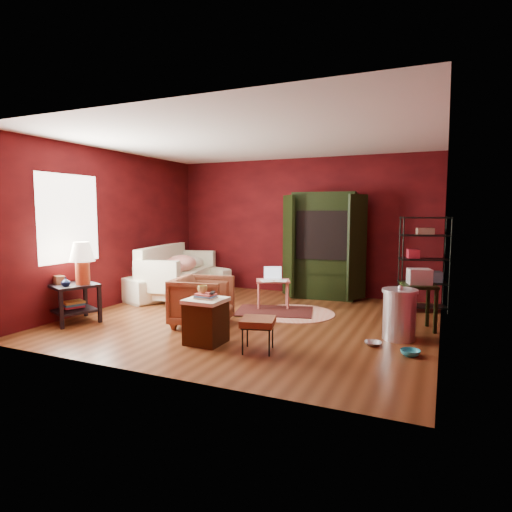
{
  "coord_description": "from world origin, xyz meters",
  "views": [
    {
      "loc": [
        2.76,
        -6.03,
        1.72
      ],
      "look_at": [
        0.0,
        0.2,
        1.0
      ],
      "focal_mm": 30.0,
      "sensor_mm": 36.0,
      "label": 1
    }
  ],
  "objects_px": {
    "tv_armoire": "(324,243)",
    "hamper": "(206,320)",
    "sofa": "(176,273)",
    "laptop_desk": "(273,283)",
    "side_table": "(78,274)",
    "wire_shelving": "(425,260)",
    "armchair": "(202,299)"
  },
  "relations": [
    {
      "from": "laptop_desk",
      "to": "tv_armoire",
      "type": "height_order",
      "value": "tv_armoire"
    },
    {
      "from": "armchair",
      "to": "tv_armoire",
      "type": "bearing_deg",
      "value": -31.66
    },
    {
      "from": "armchair",
      "to": "laptop_desk",
      "type": "height_order",
      "value": "armchair"
    },
    {
      "from": "hamper",
      "to": "sofa",
      "type": "bearing_deg",
      "value": 131.03
    },
    {
      "from": "sofa",
      "to": "wire_shelving",
      "type": "height_order",
      "value": "wire_shelving"
    },
    {
      "from": "side_table",
      "to": "sofa",
      "type": "bearing_deg",
      "value": 87.16
    },
    {
      "from": "sofa",
      "to": "laptop_desk",
      "type": "bearing_deg",
      "value": -78.38
    },
    {
      "from": "side_table",
      "to": "wire_shelving",
      "type": "height_order",
      "value": "wire_shelving"
    },
    {
      "from": "laptop_desk",
      "to": "sofa",
      "type": "bearing_deg",
      "value": 149.18
    },
    {
      "from": "hamper",
      "to": "wire_shelving",
      "type": "distance_m",
      "value": 4.0
    },
    {
      "from": "sofa",
      "to": "armchair",
      "type": "relative_size",
      "value": 2.82
    },
    {
      "from": "sofa",
      "to": "side_table",
      "type": "height_order",
      "value": "side_table"
    },
    {
      "from": "hamper",
      "to": "laptop_desk",
      "type": "bearing_deg",
      "value": 89.12
    },
    {
      "from": "armchair",
      "to": "side_table",
      "type": "bearing_deg",
      "value": 97.95
    },
    {
      "from": "sofa",
      "to": "hamper",
      "type": "relative_size",
      "value": 3.4
    },
    {
      "from": "side_table",
      "to": "wire_shelving",
      "type": "relative_size",
      "value": 0.77
    },
    {
      "from": "armchair",
      "to": "wire_shelving",
      "type": "relative_size",
      "value": 0.5
    },
    {
      "from": "sofa",
      "to": "wire_shelving",
      "type": "relative_size",
      "value": 1.42
    },
    {
      "from": "sofa",
      "to": "hamper",
      "type": "distance_m",
      "value": 3.38
    },
    {
      "from": "hamper",
      "to": "tv_armoire",
      "type": "height_order",
      "value": "tv_armoire"
    },
    {
      "from": "tv_armoire",
      "to": "hamper",
      "type": "bearing_deg",
      "value": -105.64
    },
    {
      "from": "tv_armoire",
      "to": "laptop_desk",
      "type": "bearing_deg",
      "value": -120.52
    },
    {
      "from": "side_table",
      "to": "tv_armoire",
      "type": "xyz_separation_m",
      "value": [
        2.95,
        3.41,
        0.33
      ]
    },
    {
      "from": "laptop_desk",
      "to": "tv_armoire",
      "type": "distance_m",
      "value": 1.53
    },
    {
      "from": "side_table",
      "to": "hamper",
      "type": "bearing_deg",
      "value": -2.99
    },
    {
      "from": "laptop_desk",
      "to": "armchair",
      "type": "bearing_deg",
      "value": -132.63
    },
    {
      "from": "armchair",
      "to": "laptop_desk",
      "type": "xyz_separation_m",
      "value": [
        0.53,
        1.55,
        0.04
      ]
    },
    {
      "from": "hamper",
      "to": "laptop_desk",
      "type": "height_order",
      "value": "laptop_desk"
    },
    {
      "from": "hamper",
      "to": "side_table",
      "type": "bearing_deg",
      "value": 177.01
    },
    {
      "from": "armchair",
      "to": "tv_armoire",
      "type": "distance_m",
      "value": 3.1
    },
    {
      "from": "hamper",
      "to": "laptop_desk",
      "type": "distance_m",
      "value": 2.27
    },
    {
      "from": "sofa",
      "to": "wire_shelving",
      "type": "distance_m",
      "value": 4.76
    }
  ]
}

